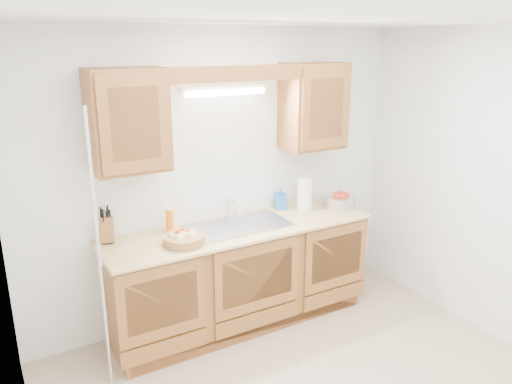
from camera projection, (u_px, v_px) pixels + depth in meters
room at (331, 232)px, 3.06m from camera, size 3.52×3.50×2.50m
base_cabinets at (239, 276)px, 4.29m from camera, size 2.20×0.60×0.86m
countertop at (240, 229)px, 4.15m from camera, size 2.30×0.63×0.04m
upper_cabinet_left at (128, 121)px, 3.60m from camera, size 0.55×0.33×0.75m
upper_cabinet_right at (313, 106)px, 4.40m from camera, size 0.55×0.33×0.75m
valance at (238, 73)px, 3.79m from camera, size 2.20×0.05×0.12m
fluorescent_fixture at (225, 90)px, 4.02m from camera, size 0.76×0.08×0.08m
sink at (239, 234)px, 4.18m from camera, size 0.84×0.46×0.36m
wire_shelf_pole at (99, 256)px, 3.33m from camera, size 0.03×0.03×2.00m
outlet_plate at (311, 175)px, 4.78m from camera, size 0.08×0.01×0.12m
fruit_basket at (184, 238)px, 3.78m from camera, size 0.39×0.39×0.10m
knife_block at (107, 229)px, 3.80m from camera, size 0.13×0.18×0.28m
orange_canister at (170, 220)px, 4.01m from camera, size 0.07×0.07×0.20m
soap_bottle at (280, 198)px, 4.55m from camera, size 0.12×0.12×0.21m
sponge at (278, 207)px, 4.61m from camera, size 0.12×0.09×0.02m
paper_towel at (305, 195)px, 4.52m from camera, size 0.16×0.16×0.34m
apple_bowl at (339, 201)px, 4.60m from camera, size 0.37×0.37×0.15m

